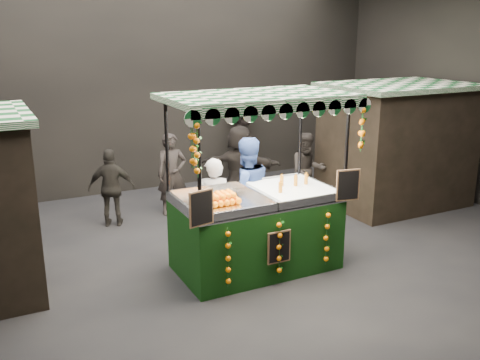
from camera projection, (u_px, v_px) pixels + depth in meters
name	position (u px, v px, depth m)	size (l,w,h in m)	color
ground	(246.00, 267.00, 8.46)	(12.00, 12.00, 0.00)	black
market_hall	(247.00, 50.00, 7.54)	(12.10, 10.10, 5.05)	black
neighbour_stall_right	(396.00, 144.00, 11.30)	(3.00, 2.20, 2.60)	black
juice_stall	(258.00, 217.00, 8.20)	(2.85, 1.68, 2.76)	black
vendor_grey	(214.00, 207.00, 8.75)	(0.71, 0.59, 1.67)	gray
vendor_blue	(246.00, 193.00, 9.06)	(0.99, 0.80, 1.94)	navy
shopper_0	(172.00, 174.00, 10.72)	(0.66, 0.47, 1.68)	#2A2422
shopper_1	(307.00, 170.00, 11.18)	(0.93, 0.82, 1.61)	#2D2825
shopper_2	(112.00, 188.00, 10.09)	(0.96, 0.67, 1.52)	black
shopper_3	(243.00, 142.00, 13.15)	(1.39, 1.41, 1.94)	#282221
shopper_5	(240.00, 168.00, 10.96)	(1.68, 1.41, 1.81)	black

